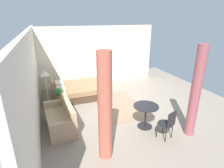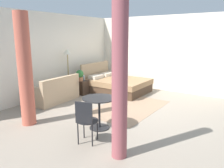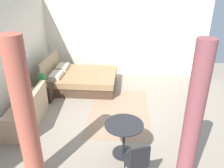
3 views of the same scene
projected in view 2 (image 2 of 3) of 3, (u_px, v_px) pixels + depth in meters
ground_plane at (128, 108)px, 6.33m from camera, size 8.25×8.63×0.02m
wall_back at (59, 55)px, 7.60m from camera, size 8.25×0.12×2.75m
wall_right at (165, 54)px, 8.15m from camera, size 0.12×5.63×2.75m
area_rug at (129, 107)px, 6.30m from camera, size 2.50×1.53×0.01m
bed at (116, 85)px, 8.07m from camera, size 1.65×2.13×1.01m
couch at (56, 93)px, 6.83m from camera, size 1.60×0.82×0.80m
nightstand at (83, 87)px, 7.74m from camera, size 0.41×0.37×0.48m
potted_plant at (80, 75)px, 7.58m from camera, size 0.27×0.27×0.39m
vase at (84, 78)px, 7.80m from camera, size 0.09×0.09×0.17m
floor_lamp at (68, 57)px, 7.47m from camera, size 0.28×0.28×1.59m
balcony_table at (99, 107)px, 4.80m from camera, size 0.74×0.74×0.70m
cafe_chair_near_window at (86, 118)px, 4.07m from camera, size 0.52×0.52×0.85m
curtain_left at (120, 84)px, 3.48m from camera, size 0.26×0.26×2.53m
curtain_right at (25, 70)px, 4.87m from camera, size 0.32×0.32×2.53m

